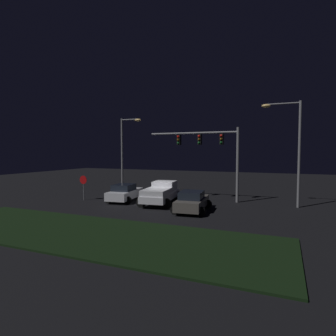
% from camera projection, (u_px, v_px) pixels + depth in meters
% --- Properties ---
extents(ground_plane, '(80.00, 80.00, 0.00)m').
position_uv_depth(ground_plane, '(160.00, 204.00, 23.90)').
color(ground_plane, black).
extents(grass_median, '(20.89, 6.26, 0.10)m').
position_uv_depth(grass_median, '(87.00, 233.00, 15.09)').
color(grass_median, black).
rests_on(grass_median, ground_plane).
extents(pickup_truck, '(3.32, 5.61, 1.80)m').
position_uv_depth(pickup_truck, '(161.00, 192.00, 23.98)').
color(pickup_truck, silver).
rests_on(pickup_truck, ground_plane).
extents(car_sedan, '(2.85, 4.59, 1.51)m').
position_uv_depth(car_sedan, '(125.00, 193.00, 25.22)').
color(car_sedan, silver).
rests_on(car_sedan, ground_plane).
extents(car_sedan_far, '(2.77, 4.56, 1.51)m').
position_uv_depth(car_sedan_far, '(192.00, 201.00, 20.81)').
color(car_sedan_far, '#514C47').
rests_on(car_sedan_far, ground_plane).
extents(traffic_signal_gantry, '(8.32, 0.56, 6.50)m').
position_uv_depth(traffic_signal_gantry, '(210.00, 146.00, 25.13)').
color(traffic_signal_gantry, slate).
rests_on(traffic_signal_gantry, ground_plane).
extents(street_lamp_left, '(2.39, 0.44, 7.91)m').
position_uv_depth(street_lamp_left, '(126.00, 146.00, 29.79)').
color(street_lamp_left, slate).
rests_on(street_lamp_left, ground_plane).
extents(street_lamp_right, '(2.98, 0.44, 8.34)m').
position_uv_depth(street_lamp_right, '(291.00, 141.00, 22.14)').
color(street_lamp_right, slate).
rests_on(street_lamp_right, ground_plane).
extents(stop_sign, '(0.76, 0.08, 2.23)m').
position_uv_depth(stop_sign, '(83.00, 183.00, 25.56)').
color(stop_sign, slate).
rests_on(stop_sign, ground_plane).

